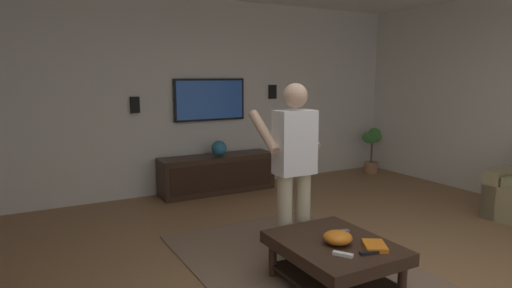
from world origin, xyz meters
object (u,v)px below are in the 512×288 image
at_px(book, 375,246).
at_px(vase_round, 219,148).
at_px(tv, 210,100).
at_px(potted_plant_tall, 372,145).
at_px(remote_white, 343,254).
at_px(wall_speaker_left, 272,92).
at_px(media_console, 217,174).
at_px(remote_grey, 340,232).
at_px(person_standing, 293,161).
at_px(wall_speaker_right, 135,105).
at_px(coffee_table, 334,254).
at_px(remote_black, 369,253).
at_px(bowl, 338,238).

distance_m(book, vase_round, 3.38).
xyz_separation_m(tv, book, (-3.65, 0.20, -0.93)).
height_order(potted_plant_tall, book, potted_plant_tall).
height_order(potted_plant_tall, remote_white, potted_plant_tall).
distance_m(remote_white, wall_speaker_left, 4.12).
relative_size(media_console, remote_grey, 11.33).
bearing_deg(wall_speaker_left, remote_grey, 158.33).
bearing_deg(potted_plant_tall, person_standing, 125.89).
height_order(potted_plant_tall, wall_speaker_right, wall_speaker_right).
bearing_deg(tv, remote_grey, -3.82).
xyz_separation_m(potted_plant_tall, wall_speaker_right, (0.44, 3.94, 0.79)).
height_order(person_standing, potted_plant_tall, person_standing).
relative_size(coffee_table, media_console, 0.59).
relative_size(media_console, person_standing, 1.04).
distance_m(person_standing, remote_black, 1.11).
bearing_deg(wall_speaker_left, remote_black, 159.42).
bearing_deg(person_standing, wall_speaker_left, -26.50).
xyz_separation_m(person_standing, remote_white, (-0.91, 0.16, -0.52)).
bearing_deg(potted_plant_tall, coffee_table, 132.57).
bearing_deg(wall_speaker_left, person_standing, 152.56).
height_order(remote_white, book, book).
bearing_deg(coffee_table, bowl, 168.30).
xyz_separation_m(person_standing, book, (-0.91, -0.14, -0.51)).
distance_m(vase_round, wall_speaker_right, 1.31).
relative_size(coffee_table, bowl, 4.39).
height_order(remote_white, wall_speaker_right, wall_speaker_right).
height_order(remote_black, book, book).
bearing_deg(remote_white, coffee_table, 120.61).
bearing_deg(remote_white, tv, 139.35).
relative_size(remote_black, wall_speaker_right, 0.68).
bearing_deg(tv, potted_plant_tall, 81.38).
xyz_separation_m(person_standing, bowl, (-0.71, 0.05, -0.48)).
bearing_deg(wall_speaker_left, vase_round, 105.24).
relative_size(potted_plant_tall, vase_round, 3.67).
distance_m(tv, remote_black, 3.84).
bearing_deg(media_console, potted_plant_tall, 86.17).
bearing_deg(coffee_table, remote_black, -168.38).
bearing_deg(book, bowl, -105.94).
height_order(coffee_table, tv, tv).
xyz_separation_m(remote_white, remote_black, (-0.07, -0.19, 0.00)).
bearing_deg(bowl, wall_speaker_right, 11.58).
xyz_separation_m(media_console, remote_white, (-3.40, 0.50, 0.14)).
bearing_deg(tv, remote_black, -4.80).
height_order(coffee_table, person_standing, person_standing).
distance_m(book, wall_speaker_left, 4.01).
bearing_deg(remote_grey, remote_black, 90.44).
relative_size(remote_grey, vase_round, 0.68).
relative_size(person_standing, remote_black, 10.93).
bearing_deg(bowl, tv, -6.44).
bearing_deg(remote_white, remote_grey, 109.58).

